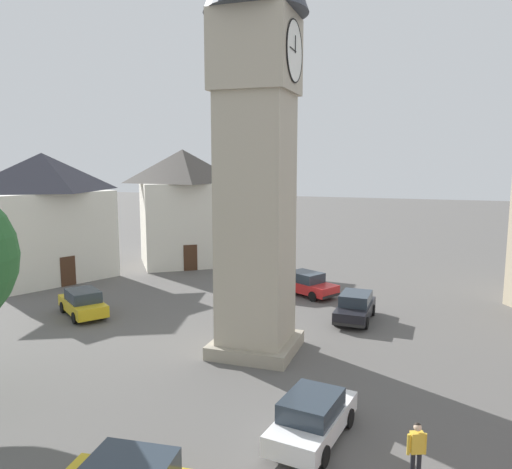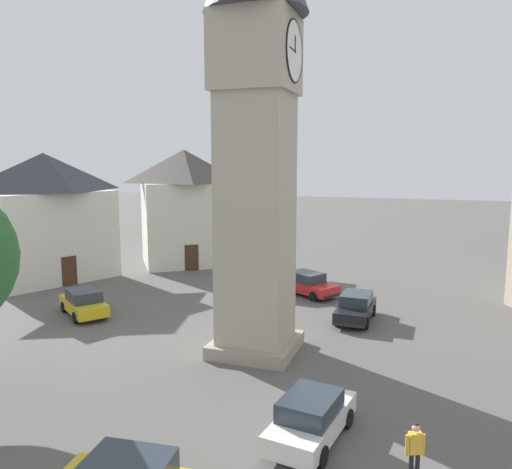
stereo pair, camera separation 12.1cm
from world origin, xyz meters
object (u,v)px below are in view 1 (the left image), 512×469
Objects in this scene: car_white_side at (83,303)px; pedestrian at (417,446)px; car_red_corner at (307,284)px; building_terrace_right at (45,216)px; clock_tower at (256,75)px; car_silver_kerb at (355,307)px; car_black_far at (313,417)px; building_hall_far at (183,206)px.

pedestrian reaches higher than car_white_side.
car_red_corner is 19.95m from building_terrace_right.
car_red_corner is (-10.38, 0.05, -11.70)m from clock_tower.
car_red_corner is 0.41× the size of building_terrace_right.
car_silver_kerb and car_white_side have the same top height.
clock_tower reaches higher than building_terrace_right.
clock_tower is at bearing -0.26° from car_red_corner.
pedestrian reaches higher than car_red_corner.
car_silver_kerb is 12.65m from car_black_far.
car_red_corner is 2.61× the size of pedestrian.
pedestrian is 31.91m from building_hall_far.
car_white_side is 15.90m from building_hall_far.
car_black_far is 29.21m from building_hall_far.
clock_tower reaches higher than car_silver_kerb.
car_silver_kerb is 15.45m from car_white_side.
pedestrian is (1.09, 3.16, 0.25)m from car_black_far.
car_silver_kerb is 2.48× the size of pedestrian.
car_white_side is at bearing -74.40° from car_silver_kerb.
building_hall_far is at bearing -144.36° from clock_tower.
car_silver_kerb is at bearing 40.95° from car_red_corner.
car_silver_kerb is 20.03m from building_hall_far.
car_silver_kerb is 5.68m from car_red_corner.
car_silver_kerb is at bearing 105.60° from car_white_side.
car_black_far is at bearing 13.49° from car_red_corner.
building_hall_far is at bearing -118.90° from car_red_corner.
clock_tower is at bearing -147.91° from car_black_far.
building_hall_far reaches higher than car_red_corner.
car_silver_kerb is at bearing 83.53° from building_terrace_right.
car_red_corner is 1.02× the size of car_black_far.
building_terrace_right is (1.66, -19.47, 4.02)m from car_red_corner.
car_red_corner is at bearing 179.74° from clock_tower.
car_white_side is 1.00× the size of car_black_far.
clock_tower is at bearing 80.12° from car_white_side.
car_silver_kerb is at bearing 55.37° from building_hall_far.
car_silver_kerb is (-6.09, 3.77, -11.70)m from clock_tower.
building_terrace_right reaches higher than car_white_side.
clock_tower is 13.72m from car_silver_kerb.
pedestrian is (9.58, 18.38, 0.25)m from car_white_side.
car_silver_kerb is 0.43× the size of building_hall_far.
car_red_corner is at bearing 61.10° from building_hall_far.
car_red_corner is at bearing 127.10° from car_white_side.
pedestrian is at bearing 21.84° from car_red_corner.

